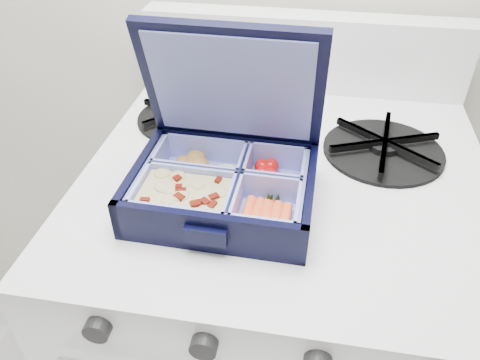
% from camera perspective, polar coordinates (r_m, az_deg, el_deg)
% --- Properties ---
extents(stove, '(0.54, 0.54, 0.82)m').
position_cam_1_polar(stove, '(0.94, 4.25, -18.69)').
color(stove, white).
rests_on(stove, floor).
extents(bento_box, '(0.22, 0.17, 0.05)m').
position_cam_1_polar(bento_box, '(0.56, -2.04, -0.94)').
color(bento_box, black).
rests_on(bento_box, stove).
extents(burner_grate, '(0.22, 0.22, 0.02)m').
position_cam_1_polar(burner_grate, '(0.69, 17.18, 4.07)').
color(burner_grate, black).
rests_on(burner_grate, stove).
extents(burner_grate_rear, '(0.19, 0.19, 0.02)m').
position_cam_1_polar(burner_grate_rear, '(0.75, -6.57, 7.93)').
color(burner_grate_rear, black).
rests_on(burner_grate_rear, stove).
extents(fork, '(0.09, 0.19, 0.01)m').
position_cam_1_polar(fork, '(0.67, 0.27, 3.90)').
color(fork, silver).
rests_on(fork, stove).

